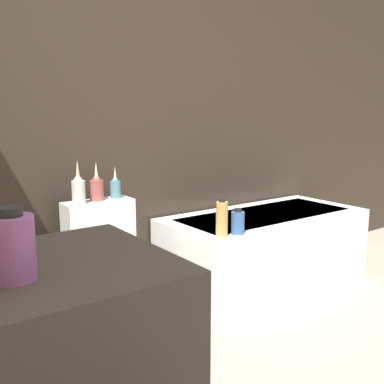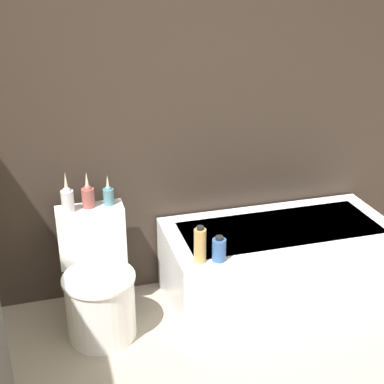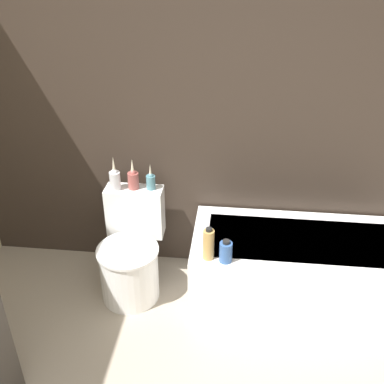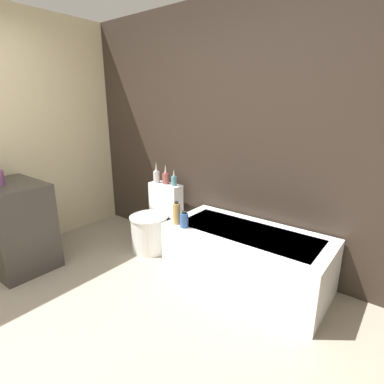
% 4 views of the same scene
% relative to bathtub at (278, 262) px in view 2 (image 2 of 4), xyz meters
% --- Properties ---
extents(wall_back_tiled, '(6.40, 0.06, 2.60)m').
position_rel_bathtub_xyz_m(wall_back_tiled, '(-0.77, 0.40, 1.04)').
color(wall_back_tiled, '#332821').
rests_on(wall_back_tiled, ground_plane).
extents(bathtub, '(1.47, 0.70, 0.52)m').
position_rel_bathtub_xyz_m(bathtub, '(0.00, 0.00, 0.00)').
color(bathtub, white).
rests_on(bathtub, ground).
extents(toilet, '(0.43, 0.58, 0.72)m').
position_rel_bathtub_xyz_m(toilet, '(-1.18, -0.01, 0.03)').
color(toilet, white).
rests_on(toilet, ground).
extents(vase_gold, '(0.07, 0.07, 0.25)m').
position_rel_bathtub_xyz_m(vase_gold, '(-1.30, 0.18, 0.55)').
color(vase_gold, silver).
rests_on(vase_gold, toilet).
extents(vase_silver, '(0.08, 0.08, 0.23)m').
position_rel_bathtub_xyz_m(vase_silver, '(-1.18, 0.20, 0.54)').
color(vase_silver, '#994C47').
rests_on(vase_silver, toilet).
extents(vase_bronze, '(0.06, 0.06, 0.19)m').
position_rel_bathtub_xyz_m(vase_bronze, '(-1.06, 0.21, 0.53)').
color(vase_bronze, teal).
rests_on(vase_bronze, toilet).
extents(shampoo_bottle_tall, '(0.07, 0.07, 0.22)m').
position_rel_bathtub_xyz_m(shampoo_bottle_tall, '(-0.61, -0.26, 0.36)').
color(shampoo_bottle_tall, tan).
rests_on(shampoo_bottle_tall, bathtub).
extents(shampoo_bottle_short, '(0.08, 0.08, 0.15)m').
position_rel_bathtub_xyz_m(shampoo_bottle_short, '(-0.51, -0.28, 0.33)').
color(shampoo_bottle_short, '#335999').
rests_on(shampoo_bottle_short, bathtub).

